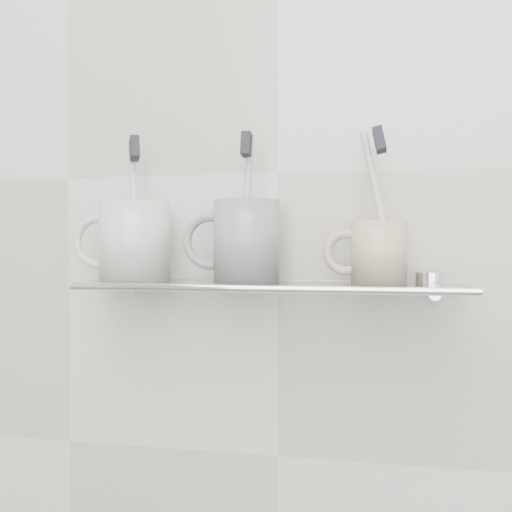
% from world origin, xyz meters
% --- Properties ---
extents(wall_back, '(2.50, 0.00, 2.50)m').
position_xyz_m(wall_back, '(0.00, 1.10, 1.25)').
color(wall_back, silver).
rests_on(wall_back, ground).
extents(shelf_glass, '(0.50, 0.12, 0.01)m').
position_xyz_m(shelf_glass, '(0.00, 1.04, 1.10)').
color(shelf_glass, silver).
rests_on(shelf_glass, wall_back).
extents(shelf_rail, '(0.50, 0.01, 0.01)m').
position_xyz_m(shelf_rail, '(0.00, 0.98, 1.10)').
color(shelf_rail, silver).
rests_on(shelf_rail, shelf_glass).
extents(bracket_left, '(0.02, 0.03, 0.02)m').
position_xyz_m(bracket_left, '(-0.21, 1.09, 1.09)').
color(bracket_left, silver).
rests_on(bracket_left, wall_back).
extents(bracket_right, '(0.02, 0.03, 0.02)m').
position_xyz_m(bracket_right, '(0.21, 1.09, 1.09)').
color(bracket_right, silver).
rests_on(bracket_right, wall_back).
extents(mug_left, '(0.11, 0.11, 0.11)m').
position_xyz_m(mug_left, '(-0.19, 1.04, 1.15)').
color(mug_left, silver).
rests_on(mug_left, shelf_glass).
extents(mug_left_handle, '(0.08, 0.01, 0.08)m').
position_xyz_m(mug_left_handle, '(-0.24, 1.04, 1.15)').
color(mug_left_handle, silver).
rests_on(mug_left_handle, mug_left).
extents(toothbrush_left, '(0.04, 0.06, 0.19)m').
position_xyz_m(toothbrush_left, '(-0.19, 1.04, 1.20)').
color(toothbrush_left, silver).
rests_on(toothbrush_left, mug_left).
extents(bristles_left, '(0.02, 0.03, 0.03)m').
position_xyz_m(bristles_left, '(-0.19, 1.04, 1.28)').
color(bristles_left, '#202229').
rests_on(bristles_left, toothbrush_left).
extents(mug_center, '(0.11, 0.11, 0.11)m').
position_xyz_m(mug_center, '(-0.03, 1.04, 1.15)').
color(mug_center, silver).
rests_on(mug_center, shelf_glass).
extents(mug_center_handle, '(0.08, 0.01, 0.08)m').
position_xyz_m(mug_center_handle, '(-0.08, 1.04, 1.15)').
color(mug_center_handle, silver).
rests_on(mug_center_handle, mug_center).
extents(toothbrush_center, '(0.02, 0.04, 0.19)m').
position_xyz_m(toothbrush_center, '(-0.03, 1.04, 1.20)').
color(toothbrush_center, '#95A2B6').
rests_on(toothbrush_center, mug_center).
extents(bristles_center, '(0.01, 0.03, 0.03)m').
position_xyz_m(bristles_center, '(-0.03, 1.04, 1.28)').
color(bristles_center, '#202229').
rests_on(bristles_center, toothbrush_center).
extents(mug_right, '(0.08, 0.08, 0.08)m').
position_xyz_m(mug_right, '(0.14, 1.04, 1.14)').
color(mug_right, beige).
rests_on(mug_right, shelf_glass).
extents(mug_right_handle, '(0.06, 0.01, 0.06)m').
position_xyz_m(mug_right_handle, '(0.10, 1.04, 1.14)').
color(mug_right_handle, beige).
rests_on(mug_right_handle, mug_right).
extents(toothbrush_right, '(0.05, 0.04, 0.19)m').
position_xyz_m(toothbrush_right, '(0.14, 1.04, 1.20)').
color(toothbrush_right, beige).
rests_on(toothbrush_right, mug_right).
extents(bristles_right, '(0.02, 0.03, 0.03)m').
position_xyz_m(bristles_right, '(0.14, 1.04, 1.28)').
color(bristles_right, '#202229').
rests_on(bristles_right, toothbrush_right).
extents(chrome_cap, '(0.04, 0.04, 0.02)m').
position_xyz_m(chrome_cap, '(0.20, 1.04, 1.11)').
color(chrome_cap, silver).
rests_on(chrome_cap, shelf_glass).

